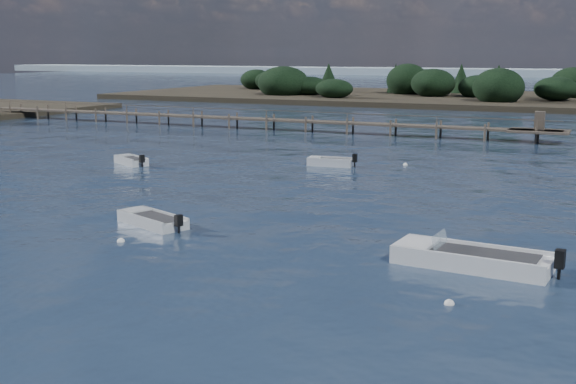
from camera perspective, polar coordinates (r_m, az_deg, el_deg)
The scene contains 10 objects.
ground at distance 78.10m, azimuth 17.17°, elevation 4.87°, with size 400.00×400.00×0.00m, color #182538.
dinghy_mid_grey at distance 33.02m, azimuth -10.67°, elevation -2.34°, with size 4.07×2.69×1.02m.
tender_far_grey at distance 51.25m, azimuth -12.28°, elevation 2.32°, with size 3.33×2.51×1.09m.
tender_far_white at distance 49.44m, azimuth 3.36°, elevation 2.26°, with size 3.43×1.54×1.16m.
dinghy_mid_white_a at distance 27.04m, azimuth 14.24°, elevation -5.37°, with size 6.00×2.48×1.39m.
buoy_b at distance 23.02m, azimuth 12.62°, elevation -8.65°, with size 0.32×0.32×0.32m, color silver.
buoy_c at distance 30.40m, azimuth -13.06°, elevation -3.85°, with size 0.32×0.32×0.32m, color silver.
buoy_e at distance 50.37m, azimuth 9.25°, elevation 2.11°, with size 0.32×0.32×0.32m, color silver.
jetty at distance 72.84m, azimuth -1.43°, elevation 5.72°, with size 64.50×3.20×3.40m.
distant_haze at distance 266.77m, azimuth 2.80°, elevation 9.30°, with size 280.00×20.00×2.40m, color #94A9B7.
Camera 1 is at (10.41, -17.03, 7.62)m, focal length 45.00 mm.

